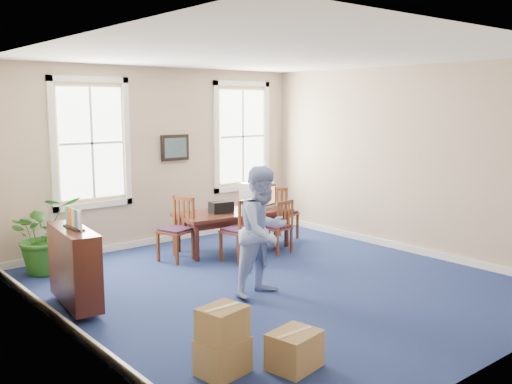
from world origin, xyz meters
TOP-DOWN VIEW (x-y plane):
  - floor at (0.00, 0.00)m, footprint 6.50×6.50m
  - ceiling at (0.00, 0.00)m, footprint 6.50×6.50m
  - wall_back at (0.00, 3.25)m, footprint 6.50×0.00m
  - wall_front at (0.00, -3.25)m, footprint 6.50×0.00m
  - wall_left at (-3.00, 0.00)m, footprint 0.00×6.50m
  - wall_right at (3.00, 0.00)m, footprint 0.00×6.50m
  - baseboard_back at (0.00, 3.22)m, footprint 6.00×0.04m
  - baseboard_left at (-2.97, 0.00)m, footprint 0.04×6.50m
  - baseboard_right at (2.97, 0.00)m, footprint 0.04×6.50m
  - window_left at (-1.30, 3.23)m, footprint 1.40×0.12m
  - window_right at (1.90, 3.23)m, footprint 1.40×0.12m
  - wall_picture at (0.30, 3.20)m, footprint 0.58×0.06m
  - conference_table at (0.72, 1.98)m, footprint 2.10×1.13m
  - crt_tv at (1.31, 2.03)m, footprint 0.61×0.64m
  - game_console at (1.58, 1.98)m, footprint 0.26×0.28m
  - equipment_bag at (0.49, 2.03)m, footprint 0.42×0.31m
  - chair_near_left at (0.31, 1.30)m, footprint 0.54×0.54m
  - chair_near_right at (1.13, 1.30)m, footprint 0.47×0.47m
  - chair_end_left at (-0.47, 1.98)m, footprint 0.58×0.58m
  - chair_end_right at (1.90, 1.98)m, footprint 0.57×0.57m
  - man at (-0.44, -0.22)m, footprint 0.94×0.77m
  - credenza at (-2.61, 0.88)m, footprint 0.48×1.24m
  - brochure_rack at (-2.59, 0.88)m, footprint 0.14×0.61m
  - potted_plant at (-2.33, 2.66)m, footprint 1.11×0.98m
  - cardboard_boxes at (-2.05, -1.64)m, footprint 1.47×1.47m

SIDE VIEW (x-z plane):
  - floor at x=0.00m, z-range 0.00..0.00m
  - baseboard_back at x=0.00m, z-range 0.00..0.12m
  - baseboard_left at x=-2.97m, z-range 0.00..0.12m
  - baseboard_right at x=2.97m, z-range 0.00..0.12m
  - conference_table at x=0.72m, z-range 0.00..0.68m
  - cardboard_boxes at x=-2.05m, z-range 0.00..0.69m
  - chair_near_right at x=1.13m, z-range 0.00..0.94m
  - credenza at x=-2.61m, z-range 0.00..0.95m
  - chair_end_right at x=1.90m, z-range 0.00..1.03m
  - chair_end_left at x=-0.47m, z-range 0.00..1.04m
  - chair_near_left at x=0.31m, z-range 0.00..1.06m
  - potted_plant at x=-2.33m, z-range 0.00..1.19m
  - game_console at x=1.58m, z-range 0.68..0.74m
  - equipment_bag at x=0.49m, z-range 0.68..0.88m
  - man at x=-0.44m, z-range 0.00..1.74m
  - crt_tv at x=1.31m, z-range 0.68..1.13m
  - brochure_rack at x=-2.59m, z-range 0.95..1.22m
  - wall_back at x=0.00m, z-range -1.65..4.85m
  - wall_front at x=0.00m, z-range -1.65..4.85m
  - wall_left at x=-3.00m, z-range -1.65..4.85m
  - wall_right at x=3.00m, z-range -1.65..4.85m
  - wall_picture at x=0.30m, z-range 1.51..1.99m
  - window_left at x=-1.30m, z-range 0.80..3.00m
  - window_right at x=1.90m, z-range 0.80..3.00m
  - ceiling at x=0.00m, z-range 3.20..3.20m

